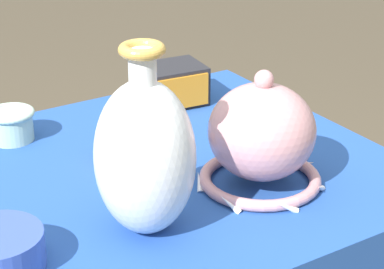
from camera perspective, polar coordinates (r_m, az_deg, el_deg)
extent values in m
cylinder|color=olive|center=(2.06, 2.08, -5.83)|extent=(0.04, 0.04, 0.69)
cube|color=olive|center=(1.44, -4.32, -3.80)|extent=(0.96, 0.77, 0.03)
cube|color=#234C9E|center=(1.43, -4.34, -3.17)|extent=(0.98, 0.79, 0.01)
ellipsoid|color=white|center=(1.19, -3.60, -1.81)|extent=(0.16, 0.16, 0.26)
cylinder|color=white|center=(1.13, -3.80, 5.16)|extent=(0.04, 0.04, 0.05)
torus|color=gold|center=(1.12, -3.84, 6.48)|extent=(0.07, 0.07, 0.02)
torus|color=#D19399|center=(1.39, 5.19, -3.35)|extent=(0.23, 0.23, 0.02)
ellipsoid|color=#D19399|center=(1.35, 5.34, 0.23)|extent=(0.20, 0.20, 0.18)
sphere|color=#D19399|center=(1.31, 5.51, 4.18)|extent=(0.04, 0.04, 0.04)
cone|color=white|center=(1.46, 8.74, -2.21)|extent=(0.01, 0.04, 0.03)
cone|color=white|center=(1.49, 5.29, -1.34)|extent=(0.04, 0.04, 0.03)
cone|color=white|center=(1.46, 1.78, -1.91)|extent=(0.05, 0.02, 0.03)
cone|color=white|center=(1.37, 0.55, -3.63)|extent=(0.03, 0.05, 0.03)
cone|color=white|center=(1.30, 2.92, -5.34)|extent=(0.03, 0.05, 0.03)
cone|color=white|center=(1.30, 7.25, -5.53)|extent=(0.05, 0.02, 0.03)
cone|color=white|center=(1.37, 9.78, -4.03)|extent=(0.04, 0.04, 0.03)
cube|color=#232328|center=(1.74, -1.60, 3.84)|extent=(0.16, 0.13, 0.09)
cube|color=orange|center=(1.69, -0.75, 3.20)|extent=(0.13, 0.02, 0.07)
cylinder|color=#BC6642|center=(1.48, -5.03, -0.88)|extent=(0.12, 0.12, 0.05)
cylinder|color=#A8CCB7|center=(1.60, -13.61, 0.59)|extent=(0.09, 0.09, 0.06)
torus|color=#A8CCB7|center=(1.59, -13.72, 1.58)|extent=(0.10, 0.10, 0.01)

